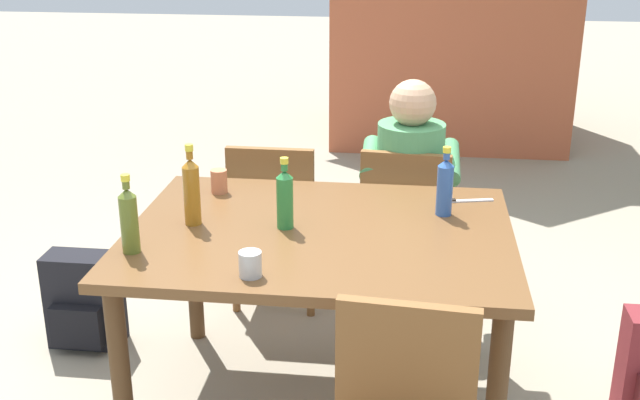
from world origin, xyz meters
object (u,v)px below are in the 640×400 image
chair_far_right (406,221)px  bottle_green (285,198)px  bottle_blue (445,186)px  person_in_white_shirt (410,181)px  cup_terracotta (219,181)px  cup_steel (250,264)px  bottle_olive (129,219)px  bottle_amber (191,190)px  chair_far_left (276,215)px  backpack_by_near_side (84,302)px  dining_table (320,252)px  table_knife (460,201)px

chair_far_right → bottle_green: size_ratio=3.12×
bottle_green → bottle_blue: bearing=19.3°
chair_far_right → person_in_white_shirt: bearing=86.0°
cup_terracotta → bottle_green: bearing=-45.7°
person_in_white_shirt → cup_steel: person_in_white_shirt is taller
bottle_olive → bottle_amber: (0.15, 0.28, 0.01)m
chair_far_left → bottle_green: size_ratio=3.12×
bottle_blue → backpack_by_near_side: (-1.61, 0.12, -0.68)m
dining_table → chair_far_left: chair_far_left is taller
person_in_white_shirt → cup_terracotta: person_in_white_shirt is taller
chair_far_left → person_in_white_shirt: bearing=9.5°
person_in_white_shirt → backpack_by_near_side: person_in_white_shirt is taller
bottle_green → bottle_olive: bearing=-150.2°
dining_table → person_in_white_shirt: size_ratio=1.23×
bottle_green → cup_terracotta: bottle_green is taller
bottle_amber → backpack_by_near_side: size_ratio=0.71×
dining_table → table_knife: (0.54, 0.37, 0.10)m
chair_far_left → cup_steel: (0.15, -1.27, 0.33)m
cup_terracotta → backpack_by_near_side: size_ratio=0.23×
cup_steel → table_knife: bearing=47.8°
person_in_white_shirt → backpack_by_near_side: size_ratio=2.63×
person_in_white_shirt → bottle_blue: bearing=-79.3°
chair_far_right → cup_terracotta: 1.00m
bottle_amber → table_knife: 1.11m
bottle_green → bottle_olive: 0.58m
bottle_olive → bottle_amber: bottle_amber is taller
bottle_amber → bottle_olive: bearing=-117.6°
bottle_amber → bottle_blue: 0.99m
bottle_blue → chair_far_left: bearing=141.5°
chair_far_left → bottle_green: 0.96m
table_knife → backpack_by_near_side: table_knife is taller
cup_steel → bottle_amber: bearing=126.7°
bottle_green → cup_terracotta: bearing=134.3°
bottle_amber → table_knife: size_ratio=1.34×
bottle_olive → table_knife: (1.18, 0.65, -0.12)m
chair_far_right → backpack_by_near_side: bearing=-160.8°
cup_steel → bottle_olive: bearing=162.9°
bottle_blue → backpack_by_near_side: size_ratio=0.62×
bottle_olive → backpack_by_near_side: bearing=128.8°
chair_far_right → backpack_by_near_side: chair_far_right is taller
cup_terracotta → table_knife: cup_terracotta is taller
dining_table → bottle_olive: 0.73m
chair_far_right → bottle_olive: 1.54m
chair_far_right → chair_far_left: bearing=-180.0°
bottle_green → cup_steel: 0.44m
chair_far_right → dining_table: bearing=-110.6°
cup_steel → dining_table: bearing=67.0°
chair_far_right → cup_terracotta: cup_terracotta is taller
dining_table → cup_terracotta: size_ratio=14.37×
dining_table → chair_far_right: (0.32, 0.85, -0.20)m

